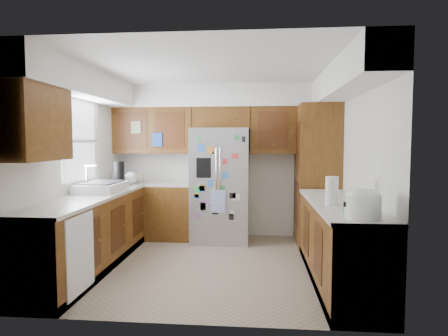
{
  "coord_description": "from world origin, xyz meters",
  "views": [
    {
      "loc": [
        0.57,
        -4.71,
        1.59
      ],
      "look_at": [
        0.13,
        0.35,
        1.23
      ],
      "focal_mm": 30.0,
      "sensor_mm": 36.0,
      "label": 1
    }
  ],
  "objects_px": {
    "fridge": "(221,185)",
    "rice_cooker": "(363,202)",
    "paper_towel": "(332,191)",
    "pantry": "(317,175)"
  },
  "relations": [
    {
      "from": "fridge",
      "to": "rice_cooker",
      "type": "height_order",
      "value": "fridge"
    },
    {
      "from": "rice_cooker",
      "to": "paper_towel",
      "type": "distance_m",
      "value": 0.69
    },
    {
      "from": "pantry",
      "to": "fridge",
      "type": "relative_size",
      "value": 1.19
    },
    {
      "from": "pantry",
      "to": "rice_cooker",
      "type": "distance_m",
      "value": 2.53
    },
    {
      "from": "pantry",
      "to": "paper_towel",
      "type": "xyz_separation_m",
      "value": [
        -0.13,
        -1.85,
        -0.0
      ]
    },
    {
      "from": "pantry",
      "to": "rice_cooker",
      "type": "height_order",
      "value": "pantry"
    },
    {
      "from": "rice_cooker",
      "to": "paper_towel",
      "type": "relative_size",
      "value": 1.06
    },
    {
      "from": "fridge",
      "to": "paper_towel",
      "type": "height_order",
      "value": "fridge"
    },
    {
      "from": "fridge",
      "to": "rice_cooker",
      "type": "xyz_separation_m",
      "value": [
        1.5,
        -2.58,
        0.16
      ]
    },
    {
      "from": "paper_towel",
      "to": "fridge",
      "type": "bearing_deg",
      "value": 125.64
    }
  ]
}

